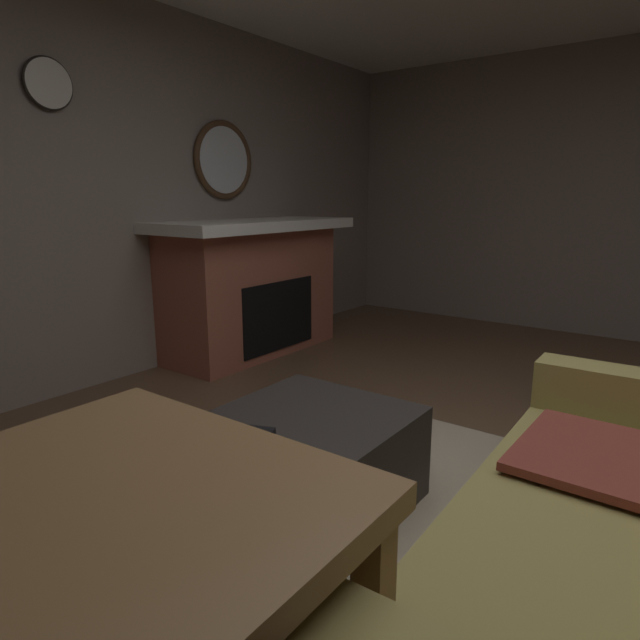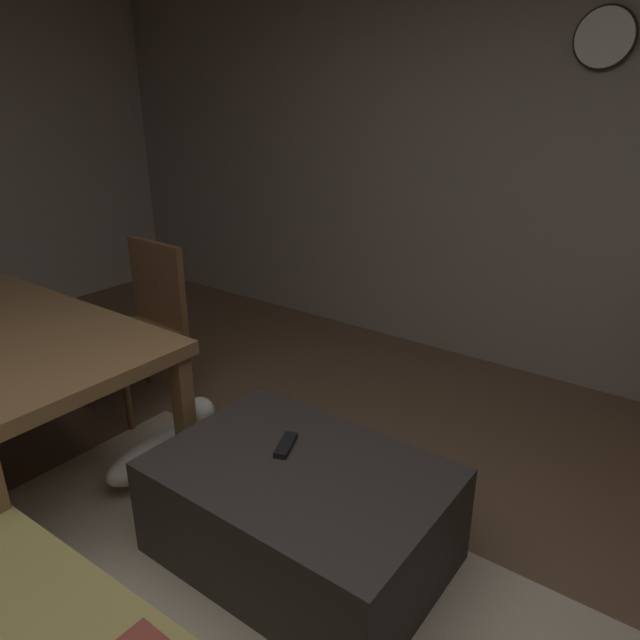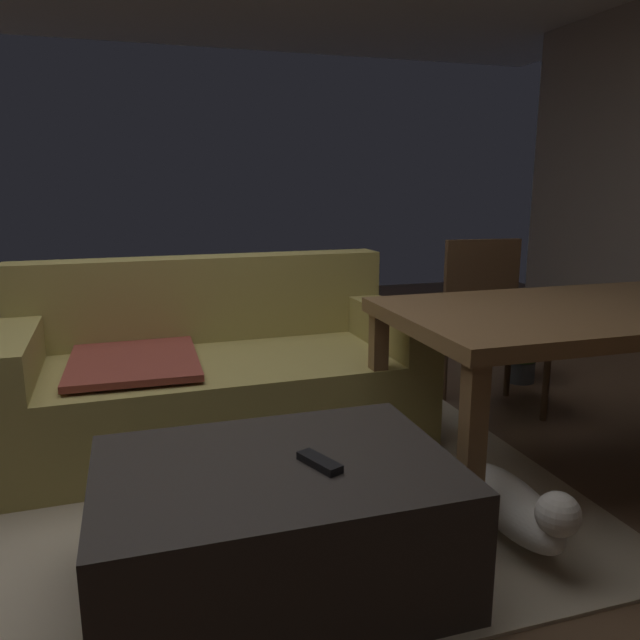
{
  "view_description": "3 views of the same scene",
  "coord_description": "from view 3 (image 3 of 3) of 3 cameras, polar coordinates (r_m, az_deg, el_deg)",
  "views": [
    {
      "loc": [
        1.78,
        0.62,
        1.3
      ],
      "look_at": [
        0.38,
        -0.42,
        0.9
      ],
      "focal_mm": 30.41,
      "sensor_mm": 36.0,
      "label": 1
    },
    {
      "loc": [
        -0.84,
        0.74,
        1.7
      ],
      "look_at": [
        0.31,
        -0.81,
        0.94
      ],
      "focal_mm": 32.56,
      "sensor_mm": 36.0,
      "label": 2
    },
    {
      "loc": [
        -0.09,
        -2.31,
        1.23
      ],
      "look_at": [
        0.5,
        -0.38,
        0.78
      ],
      "focal_mm": 34.38,
      "sensor_mm": 36.0,
      "label": 3
    }
  ],
  "objects": [
    {
      "name": "floor",
      "position": [
        2.62,
        -13.64,
        -15.91
      ],
      "size": [
        9.26,
        9.26,
        0.0
      ],
      "primitive_type": "plane",
      "color": "brown"
    },
    {
      "name": "dining_chair_north",
      "position": [
        3.52,
        15.42,
        0.49
      ],
      "size": [
        0.48,
        0.48,
        0.93
      ],
      "color": "#513823",
      "rests_on": "ground"
    },
    {
      "name": "couch",
      "position": [
        3.08,
        -9.71,
        -5.12
      ],
      "size": [
        1.95,
        0.99,
        0.86
      ],
      "color": "#9E8E4C",
      "rests_on": "ground"
    },
    {
      "name": "ottoman_coffee_table",
      "position": [
        1.98,
        -4.08,
        -18.54
      ],
      "size": [
        1.06,
        0.74,
        0.42
      ],
      "primitive_type": "cube",
      "color": "#2D2826",
      "rests_on": "ground"
    },
    {
      "name": "dining_table",
      "position": [
        2.82,
        24.72,
        -0.18
      ],
      "size": [
        1.79,
        0.92,
        0.74
      ],
      "color": "brown",
      "rests_on": "ground"
    },
    {
      "name": "potted_plant",
      "position": [
        4.06,
        18.29,
        -2.13
      ],
      "size": [
        0.31,
        0.31,
        0.44
      ],
      "color": "#474C51",
      "rests_on": "ground"
    },
    {
      "name": "small_dog",
      "position": [
        2.29,
        17.68,
        -16.11
      ],
      "size": [
        0.2,
        0.6,
        0.26
      ],
      "color": "silver",
      "rests_on": "ground"
    },
    {
      "name": "area_rug",
      "position": [
        2.59,
        -7.15,
        -15.75
      ],
      "size": [
        2.6,
        2.0,
        0.01
      ],
      "primitive_type": "cube",
      "color": "tan",
      "rests_on": "ground"
    },
    {
      "name": "tv_remote",
      "position": [
        1.85,
        -0.05,
        -13.1
      ],
      "size": [
        0.11,
        0.17,
        0.02
      ],
      "primitive_type": "cube",
      "rotation": [
        0.0,
        0.0,
        0.39
      ],
      "color": "black",
      "rests_on": "ottoman_coffee_table"
    }
  ]
}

